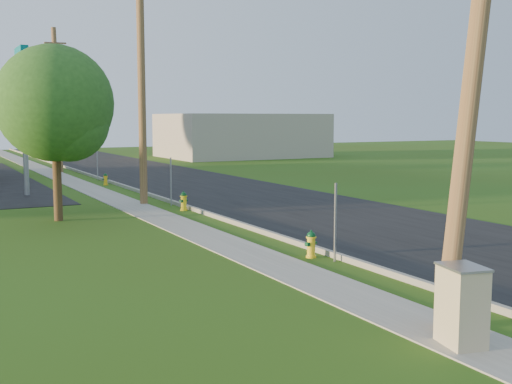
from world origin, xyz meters
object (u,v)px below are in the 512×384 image
Objects in this scene: utility_pole_mid at (142,85)px; utility_pole_far at (57,100)px; hydrant_far at (106,179)px; utility_cabinet at (462,306)px; tree_verge at (58,108)px; hydrant_near at (311,244)px; price_pylon at (22,78)px; utility_pole_near at (476,46)px; hydrant_mid at (184,201)px.

utility_pole_mid is 18.00m from utility_pole_far.
utility_pole_mid is 9.58m from hydrant_far.
utility_cabinet reaches higher than hydrant_far.
hydrant_near is at bearing -63.85° from tree_verge.
price_pylon is 8.52m from tree_verge.
hydrant_near is at bearing -75.75° from price_pylon.
utility_pole_far is 30.45m from hydrant_near.
utility_pole_far reaches higher than price_pylon.
utility_pole_far reaches higher than utility_pole_near.
tree_verge is at bearing -111.87° from hydrant_far.
price_pylon is at bearing 99.42° from utility_pole_near.
hydrant_far is 0.51× the size of utility_cabinet.
utility_pole_far is 10.64m from hydrant_far.
tree_verge is at bearing -100.71° from utility_pole_far.
utility_pole_far reaches higher than tree_verge.
hydrant_near is (4.53, -9.23, -3.61)m from tree_verge.
price_pylon reaches higher than hydrant_far.
hydrant_far is at bearing 68.13° from tree_verge.
utility_pole_mid is 6.76m from price_pylon.
tree_verge is 16.49m from utility_cabinet.
utility_pole_near is at bearing -90.00° from utility_pole_far.
hydrant_far is 27.16m from utility_cabinet.
hydrant_mid reaches higher than hydrant_far.
utility_pole_near is at bearing -80.58° from price_pylon.
utility_pole_far is at bearing 90.00° from utility_pole_mid.
hydrant_mid is at bearing -88.85° from hydrant_far.
utility_pole_mid is at bearing -93.88° from hydrant_far.
utility_cabinet is (-0.88, -18.75, -4.30)m from utility_pole_mid.
utility_cabinet reaches higher than hydrant_mid.
utility_cabinet reaches higher than hydrant_near.
utility_pole_far is (0.00, 18.00, -0.15)m from utility_pole_mid.
utility_pole_near is 16.06m from hydrant_mid.
utility_pole_mid reaches higher than tree_verge.
utility_pole_near is at bearing -90.00° from utility_pole_mid.
hydrant_mid is at bearing 88.74° from hydrant_near.
hydrant_far is at bearing 90.02° from hydrant_near.
utility_pole_far is 1.39× the size of price_pylon.
utility_pole_near is 15.64m from tree_verge.
price_pylon is 5.22× the size of utility_cabinet.
price_pylon is (-3.90, 5.50, 0.48)m from utility_pole_mid.
utility_pole_mid is 19.26m from utility_cabinet.
hydrant_near is 0.94× the size of hydrant_mid.
utility_pole_mid reaches higher than utility_pole_far.
price_pylon is 18.88m from hydrant_near.
utility_cabinet is (3.07, -15.86, -3.30)m from tree_verge.
hydrant_mid is (0.79, -2.58, -4.58)m from utility_pole_mid.
price_pylon is 1.11× the size of tree_verge.
hydrant_mid is 1.15× the size of hydrant_far.
tree_verge is at bearing -143.78° from utility_pole_mid.
utility_pole_near is 7.40m from hydrant_near.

